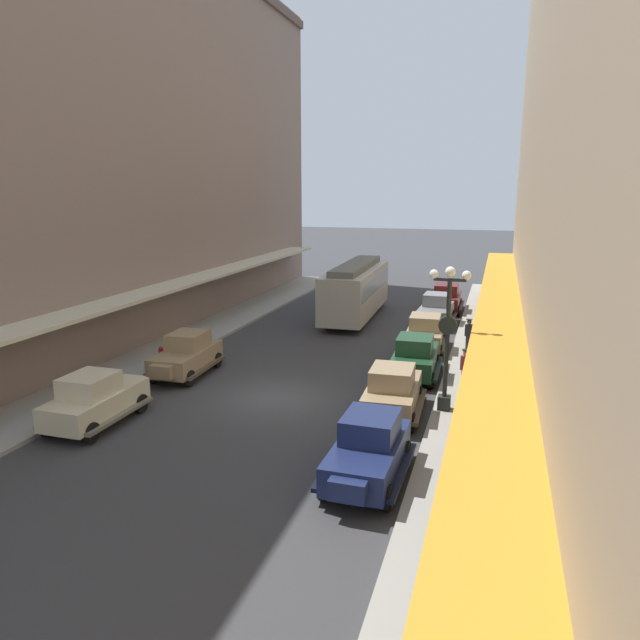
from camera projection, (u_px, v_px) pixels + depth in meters
name	position (u px, v px, depth m)	size (l,w,h in m)	color
ground_plane	(275.00, 398.00, 22.75)	(200.00, 200.00, 0.00)	#38383A
sidewalk_left	(109.00, 378.00, 24.87)	(3.00, 60.00, 0.15)	#99968E
sidewalk_right	(475.00, 417.00, 20.61)	(3.00, 60.00, 0.15)	#99968E
building_row_left	(29.00, 113.00, 23.30)	(4.30, 60.00, 21.70)	gray
building_row_right	(595.00, 36.00, 17.17)	(4.30, 60.00, 24.51)	gray
parked_car_0	(95.00, 398.00, 19.99)	(2.14, 4.26, 1.84)	beige
parked_car_1	(393.00, 390.00, 20.80)	(2.28, 4.31, 1.84)	#997F5B
parked_car_2	(368.00, 448.00, 16.14)	(2.20, 4.28, 1.84)	#19234C
parked_car_3	(186.00, 354.00, 25.38)	(2.29, 4.31, 1.84)	#997F5B
parked_car_4	(436.00, 309.00, 34.77)	(2.28, 4.31, 1.84)	slate
parked_car_5	(446.00, 297.00, 38.51)	(2.16, 4.27, 1.84)	#591919
parked_car_6	(415.00, 356.00, 25.06)	(2.24, 4.30, 1.84)	#193D23
parked_car_7	(425.00, 332.00, 29.23)	(2.29, 4.31, 1.84)	#997F5B
streetcar	(356.00, 288.00, 36.35)	(2.77, 9.67, 3.46)	#ADA899
lamp_post_with_clock	(447.00, 333.00, 20.55)	(1.42, 0.44, 5.16)	black
fire_hydrant	(161.00, 355.00, 26.53)	(0.24, 0.24, 0.82)	#B21E19
pedestrian_0	(468.00, 336.00, 28.23)	(0.36, 0.28, 1.67)	#2D2D33
pedestrian_1	(465.00, 369.00, 22.95)	(0.36, 0.28, 1.67)	slate
pedestrian_2	(499.00, 318.00, 32.13)	(0.36, 0.24, 1.64)	#2D2D33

